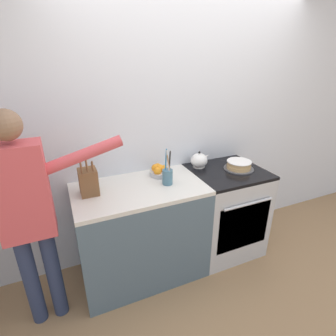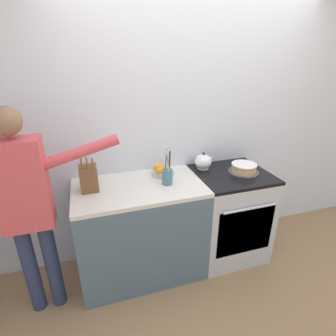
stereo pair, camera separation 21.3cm
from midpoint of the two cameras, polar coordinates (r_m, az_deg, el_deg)
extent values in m
plane|color=#93704C|center=(2.78, 7.97, -21.84)|extent=(16.00, 16.00, 0.00)
cube|color=silver|center=(2.65, 1.91, 8.75)|extent=(8.00, 0.04, 2.60)
cube|color=#4C6070|center=(2.53, -8.28, -13.93)|extent=(1.13, 0.66, 0.89)
cube|color=silver|center=(2.28, -8.94, -4.64)|extent=(1.13, 0.66, 0.03)
cube|color=#B7BABF|center=(2.84, 9.95, -9.36)|extent=(0.70, 0.66, 0.89)
cube|color=black|center=(2.62, 13.88, -12.31)|extent=(0.58, 0.01, 0.49)
cylinder|color=#B7BABF|center=(2.46, 14.82, -7.66)|extent=(0.53, 0.02, 0.02)
cube|color=black|center=(2.63, 10.63, -0.84)|extent=(0.70, 0.66, 0.03)
cylinder|color=#4C4C51|center=(2.67, 12.91, -0.19)|extent=(0.29, 0.29, 0.01)
cylinder|color=tan|center=(2.66, 12.95, 0.25)|extent=(0.23, 0.23, 0.03)
cylinder|color=tan|center=(2.65, 13.02, 0.93)|extent=(0.23, 0.23, 0.03)
cylinder|color=white|center=(2.64, 13.06, 1.36)|extent=(0.24, 0.24, 0.01)
cylinder|color=white|center=(2.66, 4.45, 0.29)|extent=(0.12, 0.12, 0.01)
ellipsoid|color=white|center=(2.64, 4.49, 1.65)|extent=(0.17, 0.17, 0.14)
cone|color=white|center=(2.67, 6.04, 2.41)|extent=(0.08, 0.04, 0.07)
sphere|color=black|center=(2.61, 4.55, 3.37)|extent=(0.02, 0.02, 0.02)
cube|color=brown|center=(2.23, -19.59, -2.92)|extent=(0.14, 0.15, 0.21)
cylinder|color=brown|center=(2.13, -21.15, 0.14)|extent=(0.01, 0.04, 0.10)
cylinder|color=brown|center=(2.13, -20.02, 0.32)|extent=(0.01, 0.04, 0.10)
cylinder|color=brown|center=(2.14, -18.87, 0.32)|extent=(0.01, 0.04, 0.08)
cylinder|color=brown|center=(2.17, -21.19, 0.32)|extent=(0.01, 0.04, 0.08)
cylinder|color=brown|center=(2.17, -20.09, 0.53)|extent=(0.01, 0.04, 0.09)
cylinder|color=brown|center=(2.18, -18.94, 0.41)|extent=(0.01, 0.03, 0.06)
cylinder|color=#477084|center=(2.28, -2.80, -2.02)|extent=(0.09, 0.09, 0.13)
cylinder|color=black|center=(2.24, -2.41, 0.65)|extent=(0.02, 0.06, 0.26)
cylinder|color=#B7BABF|center=(2.22, -2.70, 0.52)|extent=(0.04, 0.01, 0.27)
cylinder|color=teal|center=(2.24, -3.24, 0.76)|extent=(0.04, 0.03, 0.27)
cylinder|color=#A37A51|center=(2.23, -2.52, 0.11)|extent=(0.05, 0.03, 0.23)
cylinder|color=#B7BABF|center=(2.47, -3.99, -1.12)|extent=(0.21, 0.21, 0.04)
sphere|color=orange|center=(2.45, -3.44, -0.28)|extent=(0.07, 0.07, 0.07)
sphere|color=orange|center=(2.41, -4.85, -0.77)|extent=(0.07, 0.07, 0.07)
sphere|color=orange|center=(2.48, -5.23, -0.05)|extent=(0.07, 0.07, 0.07)
sphere|color=orange|center=(2.46, -4.23, -0.17)|extent=(0.08, 0.08, 0.08)
sphere|color=orange|center=(2.50, -4.71, 0.17)|extent=(0.07, 0.07, 0.07)
cylinder|color=#283351|center=(2.43, -30.05, -20.53)|extent=(0.11, 0.11, 0.81)
cylinder|color=#283351|center=(2.40, -26.08, -20.12)|extent=(0.11, 0.11, 0.81)
cube|color=#D14C51|center=(2.02, -31.95, -4.62)|extent=(0.34, 0.20, 0.67)
cylinder|color=#D14C51|center=(1.91, -21.23, 2.55)|extent=(0.57, 0.08, 0.22)
sphere|color=#846047|center=(1.88, -34.82, 7.64)|extent=(0.19, 0.19, 0.19)
camera|label=1|loc=(0.11, -92.71, -1.16)|focal=28.00mm
camera|label=2|loc=(0.11, 87.29, 1.16)|focal=28.00mm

